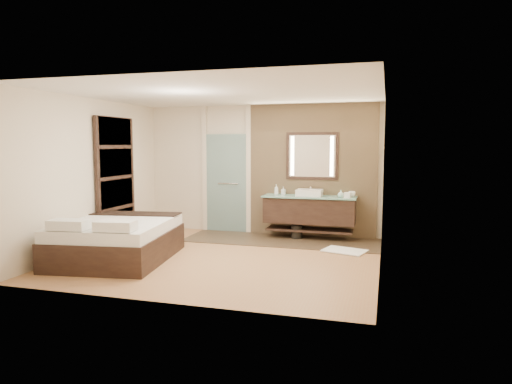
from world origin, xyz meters
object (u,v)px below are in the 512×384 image
(bed, at_px, (117,240))
(waste_bin, at_px, (296,232))
(mirror_unit, at_px, (312,156))
(vanity, at_px, (309,210))

(bed, bearing_deg, waste_bin, 36.21)
(waste_bin, bearing_deg, mirror_unit, 51.45)
(mirror_unit, height_order, waste_bin, mirror_unit)
(mirror_unit, bearing_deg, bed, -134.87)
(vanity, distance_m, mirror_unit, 1.10)
(vanity, distance_m, bed, 3.74)
(mirror_unit, bearing_deg, waste_bin, -128.55)
(mirror_unit, distance_m, bed, 4.11)
(mirror_unit, relative_size, waste_bin, 3.80)
(vanity, xyz_separation_m, waste_bin, (-0.24, -0.07, -0.44))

